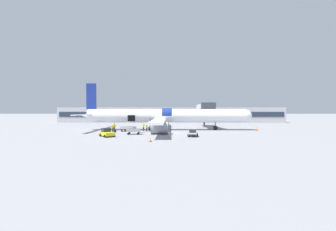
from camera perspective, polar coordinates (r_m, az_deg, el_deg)
ground_plane at (r=41.92m, az=0.87°, el=-4.95°), size 500.00×500.00×0.00m
terminal_strip at (r=82.72m, az=0.79°, el=0.20°), size 86.17×11.31×5.81m
jet_bridge_stub at (r=57.08m, az=10.14°, el=1.71°), size 3.47×13.89×6.61m
airplane at (r=48.90m, az=-1.01°, el=-0.28°), size 40.46×34.56×11.09m
baggage_tug_lead at (r=38.24m, az=-16.58°, el=-4.63°), size 3.21×3.39×1.51m
baggage_tug_mid at (r=36.94m, az=6.87°, el=-4.93°), size 2.11×2.80×1.32m
baggage_cart_loading at (r=46.33m, az=-10.84°, el=-3.66°), size 4.23×2.48×1.11m
baggage_cart_queued at (r=40.62m, az=-9.50°, el=-4.40°), size 3.53×1.80×1.09m
ground_crew_loader_a at (r=46.27m, az=-15.09°, el=-3.35°), size 0.51×0.51×1.61m
ground_crew_loader_b at (r=48.21m, az=-14.65°, el=-3.09°), size 0.56×0.54×1.72m
ground_crew_driver at (r=46.00m, az=-5.90°, el=-3.28°), size 0.51×0.58×1.70m
ground_crew_supervisor at (r=46.90m, az=-6.84°, el=-3.13°), size 0.42×0.62×1.80m
suitcase_on_tarmac_upright at (r=45.01m, az=-14.51°, el=-4.25°), size 0.55×0.40×0.58m
safety_cone_nose at (r=51.74m, az=23.36°, el=-3.45°), size 0.64×0.64×0.78m
safety_cone_engine_left at (r=30.97m, az=-4.93°, el=-6.73°), size 0.47×0.47×0.57m
safety_cone_wingtip at (r=41.47m, az=-0.59°, el=-4.59°), size 0.62×0.62×0.67m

